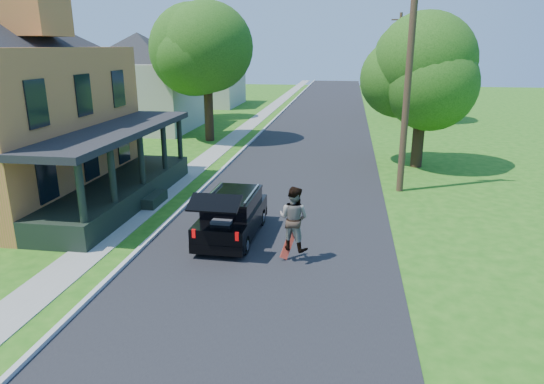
% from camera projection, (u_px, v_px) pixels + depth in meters
% --- Properties ---
extents(ground, '(140.00, 140.00, 0.00)m').
position_uv_depth(ground, '(256.00, 281.00, 13.42)').
color(ground, '#225D12').
rests_on(ground, ground).
extents(street, '(8.00, 120.00, 0.02)m').
position_uv_depth(street, '(312.00, 143.00, 32.33)').
color(street, black).
rests_on(street, ground).
extents(curb, '(0.15, 120.00, 0.12)m').
position_uv_depth(curb, '(252.00, 142.00, 32.93)').
color(curb, '#AAAAA5').
rests_on(curb, ground).
extents(sidewalk, '(1.30, 120.00, 0.03)m').
position_uv_depth(sidewalk, '(230.00, 141.00, 33.16)').
color(sidewalk, gray).
rests_on(sidewalk, ground).
extents(front_walk, '(6.50, 1.20, 0.03)m').
position_uv_depth(front_walk, '(62.00, 200.00, 20.50)').
color(front_walk, gray).
rests_on(front_walk, ground).
extents(neighbor_house_mid, '(12.78, 12.78, 8.30)m').
position_uv_depth(neighbor_house_mid, '(140.00, 74.00, 36.89)').
color(neighbor_house_mid, '#A6A493').
rests_on(neighbor_house_mid, ground).
extents(neighbor_house_far, '(12.78, 12.78, 8.30)m').
position_uv_depth(neighbor_house_far, '(201.00, 66.00, 52.02)').
color(neighbor_house_far, '#A6A493').
rests_on(neighbor_house_far, ground).
extents(black_suv, '(1.75, 4.37, 2.02)m').
position_uv_depth(black_suv, '(232.00, 216.00, 16.30)').
color(black_suv, black).
rests_on(black_suv, ground).
extents(skateboarder, '(1.15, 1.03, 1.95)m').
position_uv_depth(skateboarder, '(294.00, 218.00, 14.32)').
color(skateboarder, black).
rests_on(skateboarder, ground).
extents(skateboard, '(0.47, 0.50, 0.87)m').
position_uv_depth(skateboard, '(288.00, 245.00, 14.73)').
color(skateboard, '#9F1F0D').
rests_on(skateboard, ground).
extents(tree_left_mid, '(7.62, 7.35, 9.14)m').
position_uv_depth(tree_left_mid, '(206.00, 52.00, 31.68)').
color(tree_left_mid, black).
rests_on(tree_left_mid, ground).
extents(tree_left_far, '(4.94, 4.74, 7.62)m').
position_uv_depth(tree_left_far, '(197.00, 59.00, 42.58)').
color(tree_left_far, black).
rests_on(tree_left_far, ground).
extents(tree_right_near, '(5.48, 5.15, 7.82)m').
position_uv_depth(tree_right_near, '(423.00, 67.00, 24.68)').
color(tree_right_near, black).
rests_on(tree_right_near, ground).
extents(tree_right_mid, '(7.58, 7.68, 9.62)m').
position_uv_depth(tree_right_mid, '(414.00, 48.00, 40.72)').
color(tree_right_mid, black).
rests_on(tree_right_mid, ground).
extents(tree_right_far, '(5.79, 5.52, 7.37)m').
position_uv_depth(tree_right_far, '(403.00, 59.00, 54.82)').
color(tree_right_far, black).
rests_on(tree_right_far, ground).
extents(utility_pole_near, '(1.80, 0.34, 10.69)m').
position_uv_depth(utility_pole_near, '(409.00, 64.00, 20.19)').
color(utility_pole_near, '#40291D').
rests_on(utility_pole_near, ground).
extents(utility_pole_far, '(1.78, 0.33, 9.33)m').
position_uv_depth(utility_pole_far, '(398.00, 61.00, 48.10)').
color(utility_pole_far, '#40291D').
rests_on(utility_pole_far, ground).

